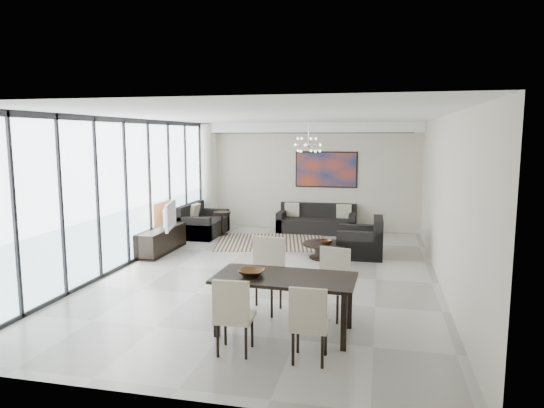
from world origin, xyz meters
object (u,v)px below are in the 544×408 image
(dining_table, at_px, (285,283))
(sofa_main, at_px, (317,223))
(coffee_table, at_px, (324,250))
(television, at_px, (166,216))
(tv_console, at_px, (161,240))

(dining_table, bearing_deg, sofa_main, 93.89)
(coffee_table, bearing_deg, sofa_main, 100.75)
(coffee_table, relative_size, dining_table, 0.50)
(sofa_main, bearing_deg, coffee_table, -79.25)
(coffee_table, xyz_separation_m, sofa_main, (-0.52, 2.74, 0.07))
(coffee_table, bearing_deg, dining_table, -90.88)
(sofa_main, height_order, dining_table, dining_table)
(coffee_table, distance_m, television, 3.51)
(coffee_table, height_order, dining_table, dining_table)
(tv_console, xyz_separation_m, television, (0.16, -0.05, 0.56))
(television, bearing_deg, tv_console, 57.50)
(television, height_order, dining_table, television)
(coffee_table, bearing_deg, television, -175.01)
(sofa_main, bearing_deg, television, -133.80)
(coffee_table, height_order, tv_console, tv_console)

